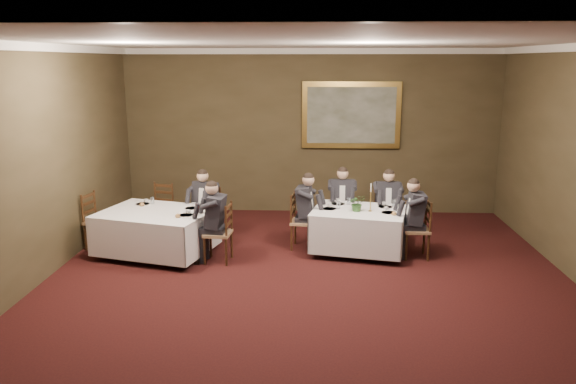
# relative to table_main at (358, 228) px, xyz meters

# --- Properties ---
(ground) EXTENTS (10.00, 10.00, 0.00)m
(ground) POSITION_rel_table_main_xyz_m (-0.84, -2.28, -0.45)
(ground) COLOR black
(ground) RESTS_ON ground
(ceiling) EXTENTS (8.00, 10.00, 0.10)m
(ceiling) POSITION_rel_table_main_xyz_m (-0.84, -2.28, 3.05)
(ceiling) COLOR silver
(ceiling) RESTS_ON back_wall
(back_wall) EXTENTS (8.00, 0.10, 3.50)m
(back_wall) POSITION_rel_table_main_xyz_m (-0.84, 2.72, 1.30)
(back_wall) COLOR #372F1B
(back_wall) RESTS_ON ground
(left_wall) EXTENTS (0.10, 10.00, 3.50)m
(left_wall) POSITION_rel_table_main_xyz_m (-4.84, -2.28, 1.30)
(left_wall) COLOR #372F1B
(left_wall) RESTS_ON ground
(crown_molding) EXTENTS (8.00, 10.00, 0.12)m
(crown_molding) POSITION_rel_table_main_xyz_m (-0.84, -2.28, 2.99)
(crown_molding) COLOR white
(crown_molding) RESTS_ON back_wall
(table_main) EXTENTS (1.77, 1.48, 0.67)m
(table_main) POSITION_rel_table_main_xyz_m (0.00, 0.00, 0.00)
(table_main) COLOR black
(table_main) RESTS_ON ground
(table_second) EXTENTS (2.12, 1.81, 0.67)m
(table_second) POSITION_rel_table_main_xyz_m (-3.44, -0.26, 0.00)
(table_second) COLOR black
(table_second) RESTS_ON ground
(chair_main_backleft) EXTENTS (0.45, 0.43, 1.00)m
(chair_main_backleft) POSITION_rel_table_main_xyz_m (-0.25, 0.86, -0.17)
(chair_main_backleft) COLOR #95734B
(chair_main_backleft) RESTS_ON ground
(diner_main_backleft) EXTENTS (0.43, 0.49, 1.35)m
(diner_main_backleft) POSITION_rel_table_main_xyz_m (-0.25, 0.85, 0.06)
(diner_main_backleft) COLOR black
(diner_main_backleft) RESTS_ON chair_main_backleft
(chair_main_backright) EXTENTS (0.45, 0.43, 1.00)m
(chair_main_backright) POSITION_rel_table_main_xyz_m (0.57, 0.70, -0.17)
(chair_main_backright) COLOR #95734B
(chair_main_backright) RESTS_ON ground
(diner_main_backright) EXTENTS (0.43, 0.49, 1.35)m
(diner_main_backright) POSITION_rel_table_main_xyz_m (0.57, 0.68, 0.06)
(diner_main_backright) COLOR black
(diner_main_backright) RESTS_ON chair_main_backright
(chair_main_endleft) EXTENTS (0.47, 0.49, 1.00)m
(chair_main_endleft) POSITION_rel_table_main_xyz_m (-0.96, 0.20, -0.17)
(chair_main_endleft) COLOR #95734B
(chair_main_endleft) RESTS_ON ground
(diner_main_endleft) EXTENTS (0.53, 0.46, 1.35)m
(diner_main_endleft) POSITION_rel_table_main_xyz_m (-0.95, 0.20, 0.06)
(diner_main_endleft) COLOR black
(diner_main_endleft) RESTS_ON chair_main_endleft
(chair_main_endright) EXTENTS (0.42, 0.44, 1.00)m
(chair_main_endright) POSITION_rel_table_main_xyz_m (0.96, -0.20, -0.17)
(chair_main_endright) COLOR #95734B
(chair_main_endright) RESTS_ON ground
(diner_main_endright) EXTENTS (0.48, 0.42, 1.35)m
(diner_main_endright) POSITION_rel_table_main_xyz_m (0.95, -0.20, 0.06)
(diner_main_endright) COLOR black
(diner_main_endright) RESTS_ON chair_main_endright
(chair_sec_backleft) EXTENTS (0.54, 0.53, 1.00)m
(chair_sec_backleft) POSITION_rel_table_main_xyz_m (-3.67, 0.77, -0.17)
(chair_sec_backleft) COLOR #95734B
(chair_sec_backleft) RESTS_ON ground
(chair_sec_backright) EXTENTS (0.57, 0.56, 1.00)m
(chair_sec_backright) POSITION_rel_table_main_xyz_m (-2.73, 0.52, -0.17)
(chair_sec_backright) COLOR #95734B
(chair_sec_backright) RESTS_ON ground
(diner_sec_backright) EXTENTS (0.56, 0.60, 1.35)m
(diner_sec_backright) POSITION_rel_table_main_xyz_m (-2.73, 0.51, 0.06)
(diner_sec_backright) COLOR black
(diner_sec_backright) RESTS_ON chair_sec_backright
(chair_sec_endright) EXTENTS (0.46, 0.48, 1.00)m
(chair_sec_endright) POSITION_rel_table_main_xyz_m (-2.33, -0.55, -0.17)
(chair_sec_endright) COLOR #95734B
(chair_sec_endright) RESTS_ON ground
(diner_sec_endright) EXTENTS (0.51, 0.45, 1.35)m
(diner_sec_endright) POSITION_rel_table_main_xyz_m (-2.34, -0.55, 0.06)
(diner_sec_endright) COLOR black
(diner_sec_endright) RESTS_ON chair_sec_endright
(chair_sec_endleft) EXTENTS (0.50, 0.52, 1.00)m
(chair_sec_endleft) POSITION_rel_table_main_xyz_m (-4.56, 0.04, -0.17)
(chair_sec_endleft) COLOR #95734B
(chair_sec_endleft) RESTS_ON ground
(centerpiece) EXTENTS (0.31, 0.28, 0.30)m
(centerpiece) POSITION_rel_table_main_xyz_m (-0.04, -0.08, 0.47)
(centerpiece) COLOR #2D5926
(centerpiece) RESTS_ON table_main
(candlestick) EXTENTS (0.07, 0.07, 0.50)m
(candlestick) POSITION_rel_table_main_xyz_m (0.18, -0.07, 0.50)
(candlestick) COLOR gold
(candlestick) RESTS_ON table_main
(place_setting_table_main) EXTENTS (0.33, 0.31, 0.14)m
(place_setting_table_main) POSITION_rel_table_main_xyz_m (-0.29, 0.43, 0.35)
(place_setting_table_main) COLOR white
(place_setting_table_main) RESTS_ON table_main
(place_setting_table_second) EXTENTS (0.33, 0.31, 0.14)m
(place_setting_table_second) POSITION_rel_table_main_xyz_m (-3.77, 0.27, 0.35)
(place_setting_table_second) COLOR white
(place_setting_table_second) RESTS_ON table_second
(painting) EXTENTS (2.08, 0.09, 1.40)m
(painting) POSITION_rel_table_main_xyz_m (-0.00, 2.66, 1.67)
(painting) COLOR gold
(painting) RESTS_ON back_wall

